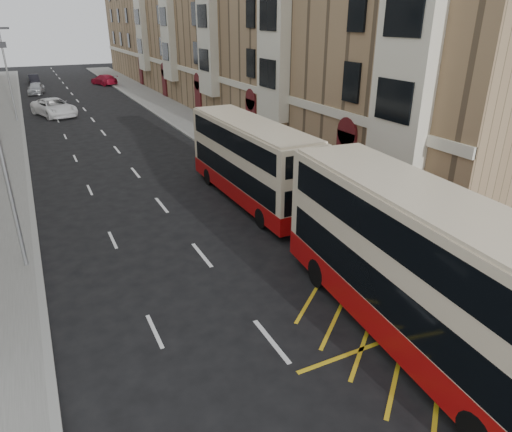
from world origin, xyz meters
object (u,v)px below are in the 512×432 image
double_decker_rear (251,162)px  car_dark (34,79)px  street_lamp_far (7,70)px  pedestrian_far (406,233)px  car_silver (36,88)px  white_van (54,107)px  pedestrian_near (508,276)px  car_red (104,80)px  double_decker_front (421,271)px  street_lamp_near (2,151)px

double_decker_rear → car_dark: bearing=98.0°
street_lamp_far → double_decker_rear: street_lamp_far is taller
pedestrian_far → car_silver: bearing=-77.0°
double_decker_rear → white_van: double_decker_rear is taller
double_decker_rear → pedestrian_near: (3.43, -12.32, -1.06)m
double_decker_rear → pedestrian_far: double_decker_rear is taller
car_dark → pedestrian_near: bearing=-82.1°
double_decker_rear → pedestrian_far: bearing=-70.5°
car_dark → car_red: bearing=-35.1°
street_lamp_far → white_van: street_lamp_far is taller
double_decker_front → car_dark: bearing=101.6°
street_lamp_near → double_decker_front: street_lamp_near is taller
car_silver → car_red: (9.19, 5.31, 0.00)m
double_decker_rear → car_dark: (-8.27, 56.28, -1.47)m
car_silver → white_van: bearing=-76.6°
double_decker_front → double_decker_rear: (0.65, 12.38, -0.22)m
street_lamp_near → pedestrian_far: size_ratio=4.97×
street_lamp_far → car_silver: bearing=82.4°
street_lamp_far → street_lamp_near: bearing=-90.0°
double_decker_front → pedestrian_far: size_ratio=7.26×
double_decker_front → car_red: bearing=93.9°
pedestrian_near → double_decker_front: bearing=-19.0°
white_van → pedestrian_near: bearing=-92.1°
street_lamp_far → pedestrian_far: bearing=-68.9°
pedestrian_near → street_lamp_near: bearing=-54.1°
pedestrian_far → car_dark: size_ratio=0.41×
white_van → car_red: white_van is taller
street_lamp_near → car_red: bearing=77.7°
street_lamp_far → pedestrian_near: (14.22, -39.72, -3.58)m
street_lamp_far → car_red: bearing=63.3°
pedestrian_far → white_van: bearing=-73.4°
street_lamp_near → street_lamp_far: 30.00m
street_lamp_near → white_van: (3.34, 31.52, -3.80)m
car_dark → double_decker_front: bearing=-85.4°
street_lamp_near → car_dark: size_ratio=2.04×
street_lamp_near → white_van: 31.92m
street_lamp_near → car_silver: (2.36, 47.62, -3.91)m
pedestrian_near → white_van: (-10.88, 41.24, -0.22)m
double_decker_front → pedestrian_far: (3.61, 4.19, -1.38)m
street_lamp_near → double_decker_front: (10.14, -9.77, -2.30)m
street_lamp_near → pedestrian_near: size_ratio=4.41×
double_decker_front → double_decker_rear: double_decker_front is taller
pedestrian_far → car_red: bearing=-86.9°
pedestrian_far → double_decker_front: bearing=50.1°
double_decker_rear → car_silver: 45.82m
street_lamp_near → car_dark: (2.51, 58.89, -3.99)m
car_silver → double_decker_rear: bearing=-69.5°
pedestrian_near → white_van: size_ratio=0.30×
double_decker_front → car_silver: size_ratio=2.73×
double_decker_rear → white_van: bearing=104.0°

